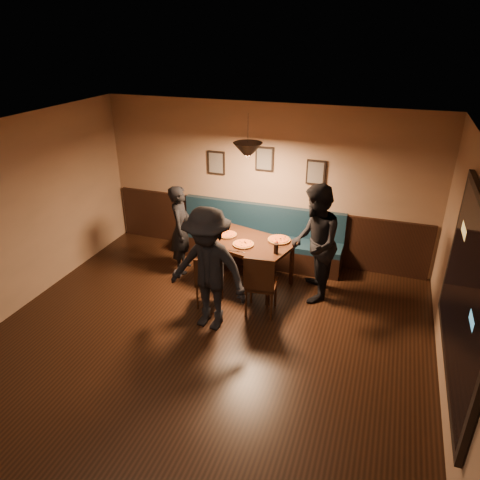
{
  "coord_description": "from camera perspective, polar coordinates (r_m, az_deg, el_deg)",
  "views": [
    {
      "loc": [
        2.06,
        -3.77,
        3.91
      ],
      "look_at": [
        0.05,
        2.05,
        0.95
      ],
      "focal_mm": 33.27,
      "sensor_mm": 36.0,
      "label": 1
    }
  ],
  "objects": [
    {
      "name": "picture_left",
      "position": [
        8.13,
        -3.05,
        9.87
      ],
      "size": [
        0.32,
        0.04,
        0.42
      ],
      "primitive_type": "cube",
      "color": "black",
      "rests_on": "wall_back"
    },
    {
      "name": "picture_center",
      "position": [
        7.8,
        3.17,
        10.34
      ],
      "size": [
        0.32,
        0.04,
        0.42
      ],
      "primitive_type": "cube",
      "color": "black",
      "rests_on": "wall_back"
    },
    {
      "name": "dining_table",
      "position": [
        7.38,
        0.89,
        -2.85
      ],
      "size": [
        1.62,
        1.26,
        0.77
      ],
      "primitive_type": "cube",
      "rotation": [
        0.0,
        0.0,
        -0.26
      ],
      "color": "black",
      "rests_on": "floor"
    },
    {
      "name": "pizza_a",
      "position": [
        7.4,
        -1.66,
        0.7
      ],
      "size": [
        0.43,
        0.43,
        0.04
      ],
      "primitive_type": "cylinder",
      "rotation": [
        0.0,
        0.0,
        -0.43
      ],
      "color": "#BF8024",
      "rests_on": "dining_table"
    },
    {
      "name": "soda_glass",
      "position": [
        6.82,
        4.64,
        -1.09
      ],
      "size": [
        0.09,
        0.09,
        0.16
      ],
      "primitive_type": "cylinder",
      "rotation": [
        0.0,
        0.0,
        -0.2
      ],
      "color": "black",
      "rests_on": "dining_table"
    },
    {
      "name": "wainscot",
      "position": [
        8.26,
        2.94,
        1.28
      ],
      "size": [
        5.88,
        0.06,
        1.0
      ],
      "primitive_type": "cube",
      "color": "black",
      "rests_on": "ground"
    },
    {
      "name": "picture_right",
      "position": [
        7.66,
        9.69,
        8.55
      ],
      "size": [
        0.32,
        0.04,
        0.42
      ],
      "primitive_type": "cube",
      "color": "black",
      "rests_on": "wall_back"
    },
    {
      "name": "booth_bench",
      "position": [
        8.03,
        2.4,
        0.52
      ],
      "size": [
        3.0,
        0.6,
        1.0
      ],
      "primitive_type": null,
      "color": "#0F232D",
      "rests_on": "ground"
    },
    {
      "name": "napkin_b",
      "position": [
        7.17,
        -3.72,
        -0.31
      ],
      "size": [
        0.15,
        0.15,
        0.01
      ],
      "primitive_type": "cube",
      "rotation": [
        0.0,
        0.0,
        -0.02
      ],
      "color": "#1D6F24",
      "rests_on": "dining_table"
    },
    {
      "name": "floor",
      "position": [
        5.81,
        -7.37,
        -16.89
      ],
      "size": [
        7.0,
        7.0,
        0.0
      ],
      "primitive_type": "plane",
      "color": "black",
      "rests_on": "ground"
    },
    {
      "name": "pizza_b",
      "position": [
        7.07,
        0.43,
        -0.53
      ],
      "size": [
        0.43,
        0.43,
        0.04
      ],
      "primitive_type": "cylinder",
      "rotation": [
        0.0,
        0.0,
        -0.33
      ],
      "color": "gold",
      "rests_on": "dining_table"
    },
    {
      "name": "tabasco_bottle",
      "position": [
        7.01,
        4.79,
        -0.5
      ],
      "size": [
        0.03,
        0.03,
        0.12
      ],
      "primitive_type": "cylinder",
      "rotation": [
        0.0,
        0.0,
        0.07
      ],
      "color": "#A40505",
      "rests_on": "dining_table"
    },
    {
      "name": "diner_left",
      "position": [
        7.67,
        -7.54,
        1.37
      ],
      "size": [
        0.49,
        0.64,
        1.56
      ],
      "primitive_type": "imported",
      "rotation": [
        0.0,
        0.0,
        1.8
      ],
      "color": "black",
      "rests_on": "floor"
    },
    {
      "name": "window_frame",
      "position": [
        4.98,
        27.0,
        -6.34
      ],
      "size": [
        0.06,
        2.56,
        1.86
      ],
      "primitive_type": "cube",
      "color": "black",
      "rests_on": "wall_right"
    },
    {
      "name": "napkin_a",
      "position": [
        7.62,
        -2.43,
        1.34
      ],
      "size": [
        0.17,
        0.17,
        0.01
      ],
      "primitive_type": "cube",
      "rotation": [
        0.0,
        0.0,
        -0.07
      ],
      "color": "#1D6F32",
      "rests_on": "dining_table"
    },
    {
      "name": "chair_near_left",
      "position": [
        6.81,
        -3.92,
        -5.11
      ],
      "size": [
        0.44,
        0.44,
        0.86
      ],
      "primitive_type": null,
      "rotation": [
        0.0,
        0.0,
        0.18
      ],
      "color": "black",
      "rests_on": "floor"
    },
    {
      "name": "wall_back",
      "position": [
        7.96,
        3.15,
        7.27
      ],
      "size": [
        6.0,
        0.0,
        6.0
      ],
      "primitive_type": "plane",
      "rotation": [
        1.57,
        0.0,
        0.0
      ],
      "color": "#8C704F",
      "rests_on": "ground"
    },
    {
      "name": "chair_near_right",
      "position": [
        6.59,
        2.75,
        -5.49
      ],
      "size": [
        0.49,
        0.49,
        1.0
      ],
      "primitive_type": null,
      "rotation": [
        0.0,
        0.0,
        0.1
      ],
      "color": "black",
      "rests_on": "floor"
    },
    {
      "name": "wall_right",
      "position": [
        4.62,
        27.84,
        -10.61
      ],
      "size": [
        0.0,
        7.0,
        7.0
      ],
      "primitive_type": "plane",
      "rotation": [
        1.57,
        0.0,
        -1.57
      ],
      "color": "#8C704F",
      "rests_on": "ground"
    },
    {
      "name": "window_glass",
      "position": [
        4.98,
        26.66,
        -6.3
      ],
      "size": [
        0.0,
        2.4,
        2.4
      ],
      "primitive_type": "plane",
      "rotation": [
        1.57,
        0.0,
        -1.57
      ],
      "color": "black",
      "rests_on": "wall_right"
    },
    {
      "name": "diner_front",
      "position": [
        6.1,
        -4.13,
        -3.84
      ],
      "size": [
        1.25,
        0.83,
        1.82
      ],
      "primitive_type": "imported",
      "rotation": [
        0.0,
        0.0,
        -0.13
      ],
      "color": "black",
      "rests_on": "floor"
    },
    {
      "name": "ceiling",
      "position": [
        4.44,
        -9.42,
        10.87
      ],
      "size": [
        7.0,
        7.0,
        0.0
      ],
      "primitive_type": "plane",
      "rotation": [
        3.14,
        0.0,
        0.0
      ],
      "color": "silver",
      "rests_on": "ground"
    },
    {
      "name": "pizza_c",
      "position": [
        7.24,
        5.04,
        0.04
      ],
      "size": [
        0.49,
        0.49,
        0.04
      ],
      "primitive_type": "cylinder",
      "rotation": [
        0.0,
        0.0,
        -0.43
      ],
      "color": "orange",
      "rests_on": "dining_table"
    },
    {
      "name": "cutlery_set",
      "position": [
        6.89,
        -0.74,
        -1.43
      ],
      "size": [
        0.18,
        0.03,
        0.0
      ],
      "primitive_type": "cube",
      "rotation": [
        0.0,
        0.0,
        1.64
      ],
      "color": "silver",
      "rests_on": "dining_table"
    },
    {
      "name": "diner_right",
      "position": [
        6.85,
        9.56,
        -0.47
      ],
      "size": [
        0.86,
        1.02,
        1.86
      ],
      "primitive_type": "imported",
      "rotation": [
        0.0,
        0.0,
        -1.38
      ],
      "color": "black",
      "rests_on": "floor"
    },
    {
      "name": "pendant_lamp",
      "position": [
        6.69,
        1.0,
        11.33
      ],
      "size": [
        0.44,
        0.44,
        0.25
      ],
      "primitive_type": "cone",
      "rotation": [
        3.14,
        0.0,
        0.0
      ],
      "color": "black",
      "rests_on": "ceiling"
    }
  ]
}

